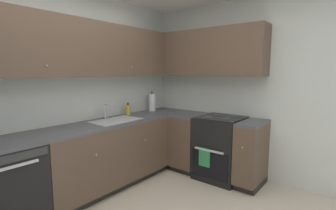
% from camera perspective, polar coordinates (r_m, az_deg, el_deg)
% --- Properties ---
extents(wall_back, '(4.01, 0.05, 2.57)m').
position_cam_1_polar(wall_back, '(3.36, -23.60, 2.45)').
color(wall_back, silver).
rests_on(wall_back, ground_plane).
extents(wall_right, '(0.05, 3.25, 2.57)m').
position_cam_1_polar(wall_right, '(3.80, 17.55, 3.27)').
color(wall_right, silver).
rests_on(wall_right, ground_plane).
extents(dishwasher, '(0.60, 0.63, 0.86)m').
position_cam_1_polar(dishwasher, '(2.97, -33.03, -15.74)').
color(dishwasher, black).
rests_on(dishwasher, ground_plane).
extents(lower_cabinets_back, '(1.81, 0.62, 0.86)m').
position_cam_1_polar(lower_cabinets_back, '(3.50, -13.62, -11.16)').
color(lower_cabinets_back, brown).
rests_on(lower_cabinets_back, ground_plane).
extents(countertop_back, '(3.01, 0.60, 0.03)m').
position_cam_1_polar(countertop_back, '(3.38, -13.86, -4.06)').
color(countertop_back, '#4C4C51').
rests_on(countertop_back, lower_cabinets_back).
extents(lower_cabinets_right, '(0.62, 1.34, 0.86)m').
position_cam_1_polar(lower_cabinets_right, '(3.82, 10.05, -9.47)').
color(lower_cabinets_right, brown).
rests_on(lower_cabinets_right, ground_plane).
extents(countertop_right, '(0.60, 1.34, 0.03)m').
position_cam_1_polar(countertop_right, '(3.71, 10.19, -2.93)').
color(countertop_right, '#4C4C51').
rests_on(countertop_right, lower_cabinets_right).
extents(oven_range, '(0.68, 0.62, 1.04)m').
position_cam_1_polar(oven_range, '(3.77, 11.91, -9.41)').
color(oven_range, black).
rests_on(oven_range, ground_plane).
extents(upper_cabinets_back, '(2.69, 0.34, 0.68)m').
position_cam_1_polar(upper_cabinets_back, '(3.35, -18.10, 12.04)').
color(upper_cabinets_back, brown).
extents(upper_cabinets_right, '(0.32, 1.89, 0.68)m').
position_cam_1_polar(upper_cabinets_right, '(3.91, 8.06, 11.65)').
color(upper_cabinets_right, brown).
extents(sink, '(0.66, 0.40, 0.10)m').
position_cam_1_polar(sink, '(3.44, -11.78, -4.17)').
color(sink, '#B7B7BC').
rests_on(sink, countertop_back).
extents(faucet, '(0.07, 0.16, 0.22)m').
position_cam_1_polar(faucet, '(3.58, -13.92, -1.00)').
color(faucet, silver).
rests_on(faucet, countertop_back).
extents(soap_bottle, '(0.06, 0.06, 0.18)m').
position_cam_1_polar(soap_bottle, '(3.84, -9.11, -1.05)').
color(soap_bottle, gold).
rests_on(soap_bottle, countertop_back).
extents(paper_towel_roll, '(0.11, 0.11, 0.34)m').
position_cam_1_polar(paper_towel_roll, '(4.18, -3.69, 0.58)').
color(paper_towel_roll, white).
rests_on(paper_towel_roll, countertop_back).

